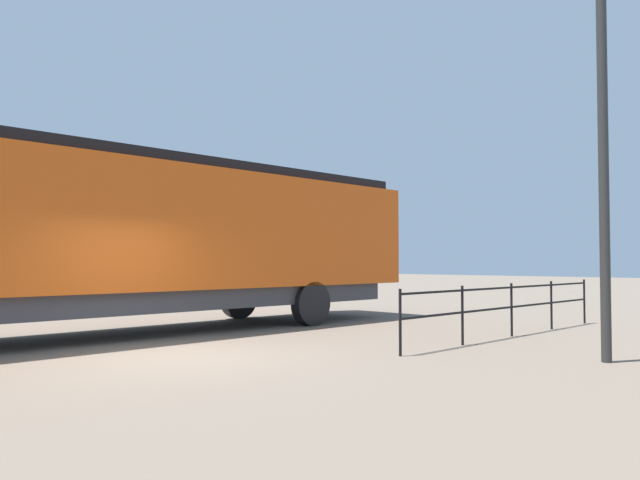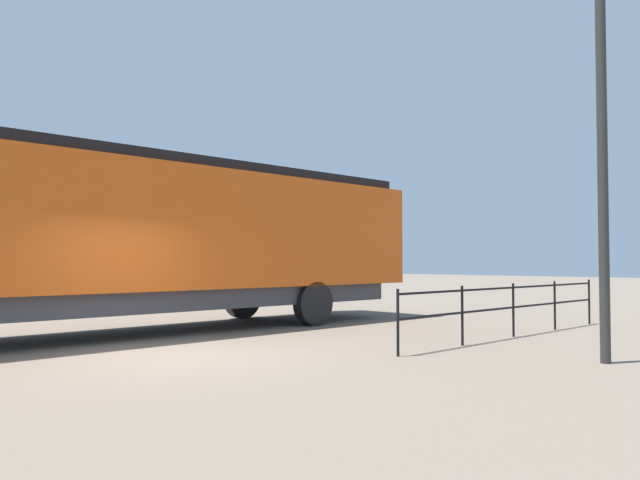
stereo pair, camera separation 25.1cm
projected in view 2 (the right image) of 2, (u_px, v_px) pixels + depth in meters
ground_plane at (172, 356)px, 10.53m from camera, size 120.00×120.00×0.00m
locomotive at (69, 232)px, 12.80m from camera, size 3.19×18.96×3.89m
lamp_post at (601, 47)px, 9.98m from camera, size 0.54×0.54×7.14m
platform_fence at (513, 302)px, 13.29m from camera, size 0.05×7.90×1.14m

